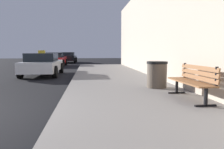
% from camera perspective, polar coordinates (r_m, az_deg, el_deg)
% --- Properties ---
extents(sidewalk, '(4.00, 32.00, 0.15)m').
position_cam_1_polar(sidewalk, '(5.01, 9.00, -9.12)').
color(sidewalk, gray).
rests_on(sidewalk, ground_plane).
extents(bench, '(0.53, 1.80, 0.89)m').
position_cam_1_polar(bench, '(6.01, 20.30, -1.16)').
color(bench, brown).
rests_on(bench, sidewalk).
extents(trash_bin, '(0.69, 0.69, 0.89)m').
position_cam_1_polar(trash_bin, '(7.59, 11.55, 0.02)').
color(trash_bin, brown).
rests_on(trash_bin, sidewalk).
extents(car_white, '(1.96, 4.22, 1.43)m').
position_cam_1_polar(car_white, '(13.11, -17.54, 2.56)').
color(car_white, white).
rests_on(car_white, ground_plane).
extents(car_red, '(2.00, 4.15, 1.27)m').
position_cam_1_polar(car_red, '(21.20, -14.63, 3.87)').
color(car_red, red).
rests_on(car_red, ground_plane).
extents(car_black, '(1.93, 4.55, 1.27)m').
position_cam_1_polar(car_black, '(27.18, -11.28, 4.38)').
color(car_black, black).
rests_on(car_black, ground_plane).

